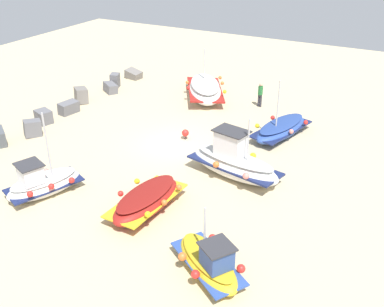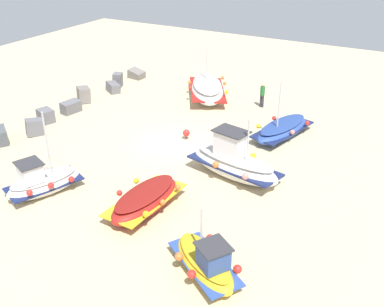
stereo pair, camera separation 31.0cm
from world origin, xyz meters
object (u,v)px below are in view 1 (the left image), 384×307
object	(u,v)px
fishing_boat_0	(234,162)
fishing_boat_2	(209,262)
fishing_boat_1	(281,129)
person_walking	(260,93)
fishing_boat_5	(43,183)
fishing_boat_3	(205,89)
fishing_boat_4	(147,200)
mooring_buoy_0	(185,133)

from	to	relation	value
fishing_boat_0	fishing_boat_2	xyz separation A→B (m)	(-6.85, -2.00, -0.25)
fishing_boat_1	fishing_boat_0	bearing A→B (deg)	-172.02
person_walking	fishing_boat_5	bearing A→B (deg)	168.03
fishing_boat_3	fishing_boat_5	size ratio (longest dim) A/B	1.47
fishing_boat_3	fishing_boat_4	world-z (taller)	fishing_boat_3
fishing_boat_2	mooring_buoy_0	distance (m)	11.28
fishing_boat_4	person_walking	xyz separation A→B (m)	(14.06, 0.00, 0.46)
fishing_boat_3	person_walking	xyz separation A→B (m)	(0.20, -4.11, 0.35)
fishing_boat_1	fishing_boat_3	distance (m)	7.85
person_walking	fishing_boat_3	bearing A→B (deg)	98.87
fishing_boat_1	fishing_boat_5	xyz separation A→B (m)	(-11.34, 7.79, 0.10)
fishing_boat_0	fishing_boat_4	xyz separation A→B (m)	(-4.55, 2.20, -0.27)
fishing_boat_3	mooring_buoy_0	distance (m)	7.07
fishing_boat_3	mooring_buoy_0	world-z (taller)	fishing_boat_3
person_walking	mooring_buoy_0	xyz separation A→B (m)	(-6.94, 1.99, -0.57)
fishing_boat_2	person_walking	bearing A→B (deg)	137.44
fishing_boat_0	mooring_buoy_0	bearing A→B (deg)	-20.48
person_walking	fishing_boat_4	bearing A→B (deg)	-173.89
fishing_boat_0	fishing_boat_3	distance (m)	11.25
fishing_boat_5	mooring_buoy_0	world-z (taller)	fishing_boat_5
person_walking	mooring_buoy_0	size ratio (longest dim) A/B	2.74
mooring_buoy_0	fishing_boat_3	bearing A→B (deg)	17.40
fishing_boat_5	person_walking	xyz separation A→B (m)	(15.25, -4.98, 0.38)
fishing_boat_2	fishing_boat_0	bearing A→B (deg)	139.34
fishing_boat_1	person_walking	bearing A→B (deg)	49.88
fishing_boat_4	person_walking	distance (m)	14.07
fishing_boat_0	mooring_buoy_0	xyz separation A→B (m)	(2.57, 4.19, -0.39)
mooring_buoy_0	fishing_boat_1	bearing A→B (deg)	-57.71
fishing_boat_2	fishing_boat_3	xyz separation A→B (m)	(16.17, 8.31, 0.09)
fishing_boat_2	fishing_boat_5	xyz separation A→B (m)	(1.11, 9.18, 0.05)
fishing_boat_0	mooring_buoy_0	size ratio (longest dim) A/B	8.35
person_walking	fishing_boat_1	bearing A→B (deg)	-138.20
fishing_boat_0	fishing_boat_4	distance (m)	5.06
fishing_boat_5	person_walking	distance (m)	16.05
fishing_boat_1	mooring_buoy_0	world-z (taller)	fishing_boat_1
fishing_boat_3	person_walking	size ratio (longest dim) A/B	3.48
fishing_boat_3	fishing_boat_5	world-z (taller)	fishing_boat_5
fishing_boat_1	fishing_boat_3	bearing A→B (deg)	75.97
fishing_boat_0	mooring_buoy_0	world-z (taller)	fishing_boat_0
fishing_boat_0	fishing_boat_5	xyz separation A→B (m)	(-5.74, 7.18, -0.20)
fishing_boat_3	fishing_boat_2	bearing A→B (deg)	-3.70
fishing_boat_0	fishing_boat_1	bearing A→B (deg)	-85.15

